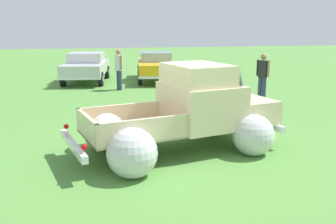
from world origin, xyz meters
TOP-DOWN VIEW (x-y plane):
  - ground_plane at (0.00, 0.00)m, footprint 80.00×80.00m
  - vintage_pickup_truck at (0.38, 0.09)m, footprint 4.94×3.57m
  - show_car_0 at (-1.83, 11.32)m, footprint 2.56×4.47m
  - show_car_1 at (1.60, 11.06)m, footprint 2.35×4.65m
  - spectator_0 at (-0.46, 8.56)m, footprint 0.45×0.52m
  - spectator_1 at (4.60, 5.21)m, footprint 0.48×0.48m

SIDE VIEW (x-z plane):
  - ground_plane at x=0.00m, z-range 0.00..0.00m
  - vintage_pickup_truck at x=0.38m, z-range -0.22..1.74m
  - show_car_1 at x=1.60m, z-range 0.07..1.50m
  - show_car_0 at x=-1.83m, z-range 0.07..1.50m
  - spectator_1 at x=4.60m, z-range 0.12..1.85m
  - spectator_0 at x=-0.46m, z-range 0.13..1.88m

